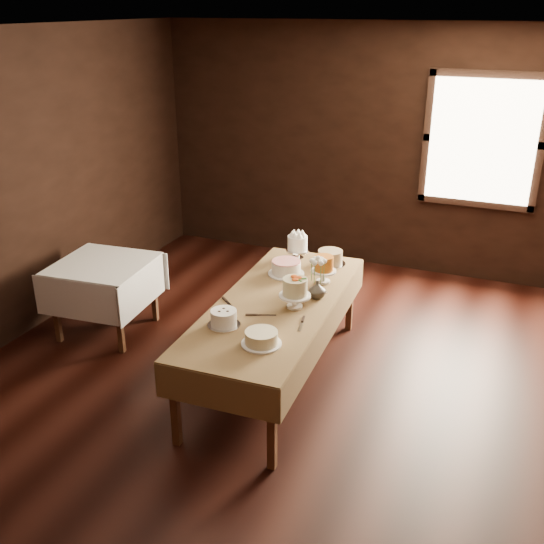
{
  "coord_description": "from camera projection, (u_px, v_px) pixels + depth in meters",
  "views": [
    {
      "loc": [
        1.81,
        -4.16,
        2.97
      ],
      "look_at": [
        0.0,
        0.2,
        0.95
      ],
      "focal_mm": 41.74,
      "sensor_mm": 36.0,
      "label": 1
    }
  ],
  "objects": [
    {
      "name": "wall_left",
      "position": [
        7.0,
        192.0,
        5.67
      ],
      "size": [
        0.02,
        6.0,
        2.8
      ],
      "primitive_type": "cube",
      "color": "black",
      "rests_on": "ground"
    },
    {
      "name": "cake_server_d",
      "position": [
        319.0,
        293.0,
        5.3
      ],
      "size": [
        0.22,
        0.14,
        0.01
      ],
      "primitive_type": "cube",
      "rotation": [
        0.0,
        0.0,
        0.54
      ],
      "color": "silver",
      "rests_on": "display_table"
    },
    {
      "name": "flower_vase",
      "position": [
        317.0,
        290.0,
        5.19
      ],
      "size": [
        0.16,
        0.16,
        0.15
      ],
      "primitive_type": "imported",
      "rotation": [
        0.0,
        0.0,
        3.01
      ],
      "color": "#2D2823",
      "rests_on": "display_table"
    },
    {
      "name": "window",
      "position": [
        482.0,
        142.0,
        6.75
      ],
      "size": [
        1.1,
        0.05,
        1.3
      ],
      "primitive_type": "cube",
      "color": "#FFEABF",
      "rests_on": "wall_back"
    },
    {
      "name": "cake_server_a",
      "position": [
        267.0,
        315.0,
        4.92
      ],
      "size": [
        0.23,
        0.11,
        0.01
      ],
      "primitive_type": "cube",
      "rotation": [
        0.0,
        0.0,
        0.37
      ],
      "color": "silver",
      "rests_on": "display_table"
    },
    {
      "name": "ceiling",
      "position": [
        261.0,
        30.0,
        4.24
      ],
      "size": [
        5.0,
        6.0,
        0.01
      ],
      "primitive_type": "cube",
      "color": "beige",
      "rests_on": "wall_back"
    },
    {
      "name": "display_table",
      "position": [
        276.0,
        308.0,
        5.17
      ],
      "size": [
        0.99,
        2.36,
        0.72
      ],
      "rotation": [
        0.0,
        0.0,
        0.04
      ],
      "color": "#442413",
      "rests_on": "ground"
    },
    {
      "name": "wall_back",
      "position": [
        364.0,
        149.0,
        7.34
      ],
      "size": [
        5.0,
        0.02,
        2.8
      ],
      "primitive_type": "cube",
      "color": "black",
      "rests_on": "ground"
    },
    {
      "name": "cake_meringue",
      "position": [
        297.0,
        248.0,
        5.97
      ],
      "size": [
        0.26,
        0.26,
        0.24
      ],
      "color": "silver",
      "rests_on": "display_table"
    },
    {
      "name": "cake_speckled",
      "position": [
        330.0,
        258.0,
        5.86
      ],
      "size": [
        0.3,
        0.3,
        0.14
      ],
      "color": "silver",
      "rests_on": "display_table"
    },
    {
      "name": "cake_cream",
      "position": [
        261.0,
        338.0,
        4.49
      ],
      "size": [
        0.33,
        0.33,
        0.1
      ],
      "color": "white",
      "rests_on": "display_table"
    },
    {
      "name": "cake_server_e",
      "position": [
        230.0,
        305.0,
        5.08
      ],
      "size": [
        0.2,
        0.18,
        0.01
      ],
      "primitive_type": "cube",
      "rotation": [
        0.0,
        0.0,
        -0.72
      ],
      "color": "silver",
      "rests_on": "display_table"
    },
    {
      "name": "cake_server_b",
      "position": [
        301.0,
        326.0,
        4.75
      ],
      "size": [
        0.07,
        0.24,
        0.01
      ],
      "primitive_type": "cube",
      "rotation": [
        0.0,
        0.0,
        -1.37
      ],
      "color": "silver",
      "rests_on": "display_table"
    },
    {
      "name": "cake_flowers",
      "position": [
        295.0,
        294.0,
        5.01
      ],
      "size": [
        0.27,
        0.27,
        0.26
      ],
      "color": "white",
      "rests_on": "display_table"
    },
    {
      "name": "floor",
      "position": [
        263.0,
        384.0,
        5.34
      ],
      "size": [
        5.0,
        6.0,
        0.01
      ],
      "primitive_type": "cube",
      "color": "black",
      "rests_on": "ground"
    },
    {
      "name": "cake_swirl",
      "position": [
        224.0,
        319.0,
        4.74
      ],
      "size": [
        0.27,
        0.27,
        0.13
      ],
      "color": "silver",
      "rests_on": "display_table"
    },
    {
      "name": "cake_server_c",
      "position": [
        285.0,
        290.0,
        5.35
      ],
      "size": [
        0.12,
        0.23,
        0.01
      ],
      "primitive_type": "cube",
      "rotation": [
        0.0,
        0.0,
        1.97
      ],
      "color": "silver",
      "rests_on": "display_table"
    },
    {
      "name": "side_table",
      "position": [
        103.0,
        271.0,
        5.97
      ],
      "size": [
        0.92,
        0.92,
        0.71
      ],
      "rotation": [
        0.0,
        0.0,
        0.09
      ],
      "color": "#442413",
      "rests_on": "ground"
    },
    {
      "name": "cake_lattice",
      "position": [
        286.0,
        268.0,
        5.65
      ],
      "size": [
        0.33,
        0.33,
        0.12
      ],
      "color": "white",
      "rests_on": "display_table"
    },
    {
      "name": "cake_caramel",
      "position": [
        324.0,
        271.0,
        5.47
      ],
      "size": [
        0.22,
        0.22,
        0.26
      ],
      "color": "white",
      "rests_on": "display_table"
    },
    {
      "name": "flower_bouquet",
      "position": [
        318.0,
        268.0,
        5.11
      ],
      "size": [
        0.14,
        0.14,
        0.2
      ],
      "primitive_type": null,
      "color": "white",
      "rests_on": "flower_vase"
    }
  ]
}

